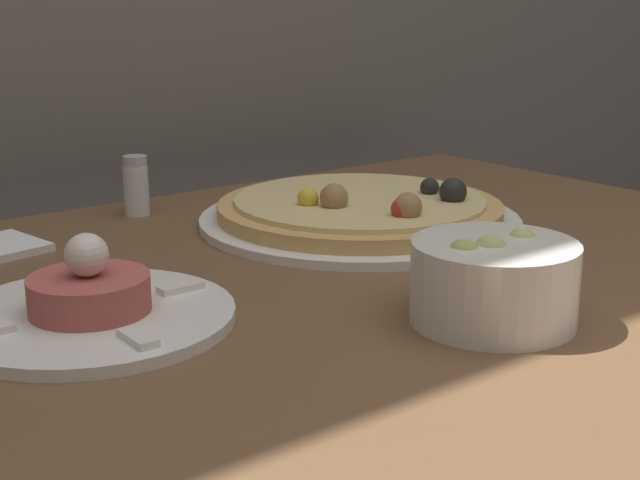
# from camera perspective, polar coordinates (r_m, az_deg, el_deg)

# --- Properties ---
(dining_table) EXTENTS (1.13, 0.86, 0.73)m
(dining_table) POSITION_cam_1_polar(r_m,az_deg,el_deg) (0.86, 1.48, -9.11)
(dining_table) COLOR brown
(dining_table) RESTS_ON ground_plane
(pizza_plate) EXTENTS (0.37, 0.37, 0.06)m
(pizza_plate) POSITION_cam_1_polar(r_m,az_deg,el_deg) (1.03, 2.63, 1.82)
(pizza_plate) COLOR white
(pizza_plate) RESTS_ON dining_table
(tartare_plate) EXTENTS (0.23, 0.23, 0.08)m
(tartare_plate) POSITION_cam_1_polar(r_m,az_deg,el_deg) (0.74, -14.48, -4.13)
(tartare_plate) COLOR white
(tartare_plate) RESTS_ON dining_table
(small_bowl) EXTENTS (0.13, 0.13, 0.07)m
(small_bowl) POSITION_cam_1_polar(r_m,az_deg,el_deg) (0.73, 11.05, -2.60)
(small_bowl) COLOR silver
(small_bowl) RESTS_ON dining_table
(salt_shaker) EXTENTS (0.03, 0.03, 0.07)m
(salt_shaker) POSITION_cam_1_polar(r_m,az_deg,el_deg) (1.09, -11.69, 3.41)
(salt_shaker) COLOR silver
(salt_shaker) RESTS_ON dining_table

